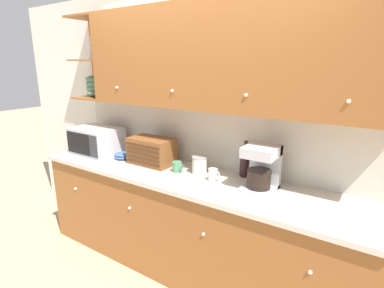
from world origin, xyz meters
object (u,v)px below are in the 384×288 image
object	(u,v)px
storage_canister	(199,165)
wine_bottle	(245,160)
mug	(177,167)
coffee_maker	(262,168)
bread_box	(152,151)
bowl_stack_on_counter	(123,155)
mug_blue_second	(213,175)
microwave	(97,140)

from	to	relation	value
storage_canister	wine_bottle	xyz separation A→B (m)	(0.36, 0.16, 0.07)
mug	coffee_maker	bearing A→B (deg)	3.65
coffee_maker	bread_box	bearing A→B (deg)	-179.92
bread_box	wine_bottle	world-z (taller)	wine_bottle
mug	coffee_maker	size ratio (longest dim) A/B	0.28
storage_canister	wine_bottle	bearing A→B (deg)	24.43
bread_box	coffee_maker	world-z (taller)	coffee_maker
bread_box	storage_canister	distance (m)	0.54
bowl_stack_on_counter	mug	size ratio (longest dim) A/B	1.77
coffee_maker	mug_blue_second	bearing A→B (deg)	-171.26
wine_bottle	bowl_stack_on_counter	bearing A→B (deg)	-169.48
microwave	coffee_maker	world-z (taller)	coffee_maker
wine_bottle	coffee_maker	distance (m)	0.29
coffee_maker	wine_bottle	bearing A→B (deg)	138.91
storage_canister	bowl_stack_on_counter	bearing A→B (deg)	-175.61
microwave	coffee_maker	bearing A→B (deg)	1.40
bread_box	coffee_maker	distance (m)	1.11
mug_blue_second	wine_bottle	world-z (taller)	wine_bottle
mug_blue_second	wine_bottle	bearing A→B (deg)	55.21
microwave	coffee_maker	distance (m)	1.86
mug	coffee_maker	xyz separation A→B (m)	(0.77, 0.05, 0.13)
coffee_maker	mug	bearing A→B (deg)	-176.35
microwave	mug_blue_second	distance (m)	1.47
bowl_stack_on_counter	microwave	bearing A→B (deg)	-179.72
wine_bottle	coffee_maker	xyz separation A→B (m)	(0.22, -0.19, 0.03)
microwave	bread_box	bearing A→B (deg)	3.35
mug	mug_blue_second	size ratio (longest dim) A/B	0.94
bread_box	storage_canister	world-z (taller)	bread_box
bowl_stack_on_counter	coffee_maker	size ratio (longest dim) A/B	0.50
storage_canister	microwave	bearing A→B (deg)	-176.85
wine_bottle	mug	bearing A→B (deg)	-156.61
microwave	mug_blue_second	world-z (taller)	microwave
bowl_stack_on_counter	mug	world-z (taller)	mug
mug_blue_second	wine_bottle	distance (m)	0.32
bowl_stack_on_counter	wine_bottle	xyz separation A→B (m)	(1.26, 0.23, 0.11)
bread_box	mug_blue_second	distance (m)	0.73
mug_blue_second	coffee_maker	size ratio (longest dim) A/B	0.30
mug	storage_canister	size ratio (longest dim) A/B	0.63
wine_bottle	microwave	bearing A→B (deg)	-171.87
bowl_stack_on_counter	coffee_maker	xyz separation A→B (m)	(1.47, 0.04, 0.14)
bowl_stack_on_counter	bread_box	bearing A→B (deg)	6.63
storage_canister	wine_bottle	distance (m)	0.40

